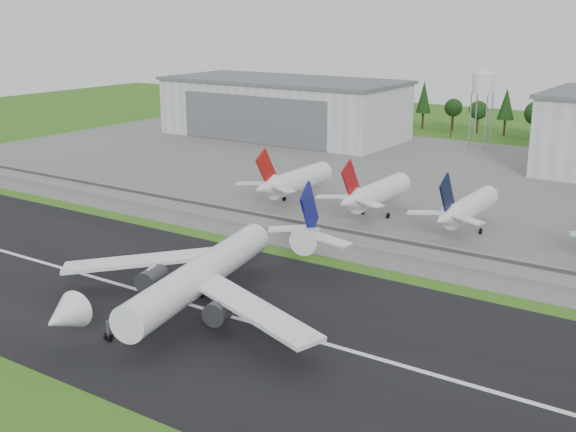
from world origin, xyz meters
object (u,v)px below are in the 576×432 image
Objects in this scene: main_airliner at (199,283)px; parked_jet_red_b at (373,194)px; parked_jet_navy at (465,209)px; parked_jet_red_a at (292,181)px.

main_airliner is 67.02m from parked_jet_red_b.
parked_jet_navy is at bearing -119.82° from main_airliner.
main_airliner reaches higher than parked_jet_red_a.
parked_jet_red_a is 1.00× the size of parked_jet_red_b.
parked_jet_navy is at bearing -0.07° from parked_jet_red_a.
parked_jet_red_b is (-1.95, 66.98, 1.24)m from main_airliner.
parked_jet_navy is (23.26, -0.04, -0.22)m from parked_jet_red_b.
parked_jet_red_b is (23.68, -0.01, -0.10)m from parked_jet_red_a.
main_airliner reaches higher than parked_jet_red_b.
parked_jet_red_b is at bearing 179.90° from parked_jet_navy.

